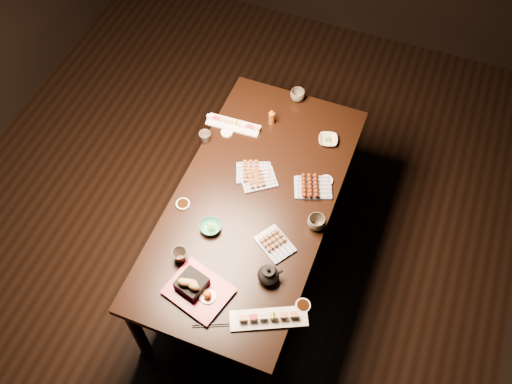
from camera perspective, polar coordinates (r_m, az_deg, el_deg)
ground at (r=4.03m, az=-4.08°, el=-5.14°), size 5.00×5.00×0.00m
dining_table at (r=3.63m, az=-0.29°, el=-4.07°), size 1.16×1.92×0.75m
sushi_platter_near at (r=2.96m, az=1.28°, el=-12.42°), size 0.41×0.27×0.05m
sushi_platter_far at (r=3.64m, az=-2.29°, el=6.86°), size 0.35×0.11×0.04m
yakitori_plate_center at (r=3.37m, az=0.27°, el=1.41°), size 0.25×0.24×0.05m
yakitori_plate_right at (r=3.14m, az=1.93°, el=-5.06°), size 0.25×0.24×0.05m
yakitori_plate_left at (r=3.40m, az=-0.22°, el=2.10°), size 0.25×0.22×0.05m
tsukune_plate at (r=3.35m, az=5.73°, el=0.62°), size 0.26×0.22×0.06m
edamame_bowl_green at (r=3.21m, az=-4.58°, el=-3.53°), size 0.13×0.13×0.04m
edamame_bowl_cream at (r=3.58m, az=7.21°, el=5.17°), size 0.15×0.15×0.03m
tempura_tray at (r=3.00m, az=-5.83°, el=-9.49°), size 0.37×0.33×0.12m
teacup_near_left at (r=3.12m, az=-7.62°, el=-6.32°), size 0.09×0.09×0.08m
teacup_mid_right at (r=3.21m, az=6.06°, el=-3.05°), size 0.12×0.12×0.08m
teacup_far_left at (r=3.56m, az=-5.11°, el=5.53°), size 0.08×0.08×0.07m
teacup_far_right at (r=3.78m, az=4.18°, el=9.61°), size 0.12×0.12×0.08m
teapot at (r=3.02m, az=1.23°, el=-8.18°), size 0.19×0.19×0.12m
condiment_bottle at (r=3.62m, az=1.58°, el=7.55°), size 0.05×0.05×0.12m
sauce_dish_west at (r=3.32m, az=-7.31°, el=-1.21°), size 0.10×0.10×0.01m
sauce_dish_east at (r=3.41m, az=7.05°, el=1.14°), size 0.09×0.09×0.01m
sauce_dish_se at (r=3.01m, az=4.71°, el=-11.25°), size 0.09×0.09×0.01m
sauce_dish_nw at (r=3.61m, az=-2.94°, el=5.95°), size 0.10×0.10×0.01m
chopsticks_near at (r=2.98m, az=-4.34°, el=-13.14°), size 0.20×0.10×0.01m
chopsticks_se at (r=2.98m, az=1.86°, el=-12.65°), size 0.22×0.04×0.01m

